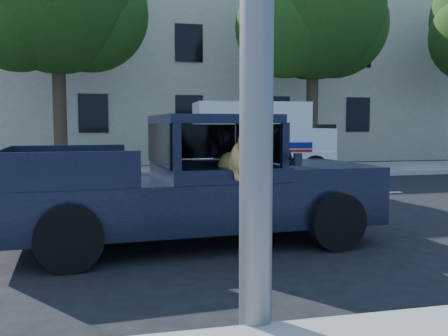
# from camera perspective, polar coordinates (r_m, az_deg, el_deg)

# --- Properties ---
(ground) EXTENTS (120.00, 120.00, 0.00)m
(ground) POSITION_cam_1_polar(r_m,az_deg,el_deg) (8.46, 4.53, -6.83)
(ground) COLOR black
(ground) RESTS_ON ground
(far_sidewalk) EXTENTS (60.00, 4.00, 0.15)m
(far_sidewalk) POSITION_cam_1_polar(r_m,az_deg,el_deg) (17.34, -4.88, -0.52)
(far_sidewalk) COLOR gray
(far_sidewalk) RESTS_ON ground
(lane_stripes) EXTENTS (21.60, 0.14, 0.01)m
(lane_stripes) POSITION_cam_1_polar(r_m,az_deg,el_deg) (12.28, 8.52, -3.14)
(lane_stripes) COLOR silver
(lane_stripes) RESTS_ON ground
(street_tree_left) EXTENTS (6.00, 5.20, 8.60)m
(street_tree_left) POSITION_cam_1_polar(r_m,az_deg,el_deg) (18.00, -18.46, 17.51)
(street_tree_left) COLOR #332619
(street_tree_left) RESTS_ON ground
(street_tree_mid) EXTENTS (6.00, 5.20, 8.60)m
(street_tree_mid) POSITION_cam_1_polar(r_m,az_deg,el_deg) (19.49, 10.24, 16.69)
(street_tree_mid) COLOR #332619
(street_tree_mid) RESTS_ON ground
(building_main) EXTENTS (26.00, 6.00, 9.00)m
(building_main) POSITION_cam_1_polar(r_m,az_deg,el_deg) (25.16, -0.60, 11.29)
(building_main) COLOR beige
(building_main) RESTS_ON ground
(pickup_truck) EXTENTS (5.33, 2.77, 1.87)m
(pickup_truck) POSITION_cam_1_polar(r_m,az_deg,el_deg) (7.28, -4.01, -3.71)
(pickup_truck) COLOR black
(pickup_truck) RESTS_ON ground
(mail_truck) EXTENTS (4.61, 2.53, 2.46)m
(mail_truck) POSITION_cam_1_polar(r_m,az_deg,el_deg) (16.79, 4.00, 2.73)
(mail_truck) COLOR silver
(mail_truck) RESTS_ON ground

